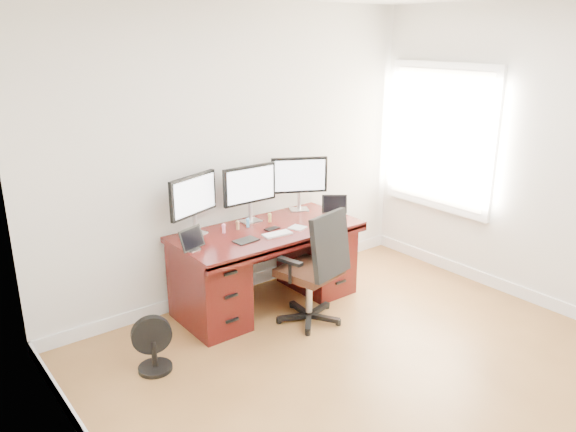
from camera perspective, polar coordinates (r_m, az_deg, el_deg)
ground at (r=4.20m, az=13.27°, el=-17.62°), size 4.50×4.50×0.00m
back_wall at (r=5.22m, az=-5.08°, el=6.21°), size 4.00×0.10×2.70m
desk at (r=5.17m, az=-2.25°, el=-4.88°), size 1.70×0.80×0.75m
office_chair at (r=4.88m, az=2.62°, el=-7.16°), size 0.65×0.65×1.03m
floor_fan at (r=4.39m, az=-13.51°, el=-12.63°), size 0.30×0.26×0.44m
monitor_left at (r=4.85m, az=-9.58°, el=1.87°), size 0.53×0.22×0.53m
monitor_center at (r=5.13m, az=-3.90°, el=3.00°), size 0.55×0.14×0.53m
monitor_right at (r=5.46m, az=1.15°, el=3.98°), size 0.50×0.29×0.53m
tablet_left at (r=4.57m, az=-9.67°, el=-2.45°), size 0.25×0.14×0.19m
tablet_right at (r=5.42m, az=4.80°, el=1.05°), size 0.23×0.20×0.19m
keyboard at (r=4.87m, az=-1.11°, el=-1.85°), size 0.27×0.13×0.01m
trackpad at (r=5.04m, az=0.97°, el=-1.19°), size 0.17×0.17×0.01m
drawing_tablet at (r=4.74m, az=-4.31°, el=-2.50°), size 0.21×0.15×0.01m
phone at (r=5.01m, az=-1.64°, el=-1.29°), size 0.14×0.08×0.01m
figurine_pink at (r=4.93m, az=-6.55°, el=-1.20°), size 0.04×0.04×0.09m
figurine_brown at (r=5.01m, az=-5.14°, el=-0.86°), size 0.04×0.04×0.09m
figurine_blue at (r=5.06m, az=-4.11°, el=-0.62°), size 0.04×0.04×0.09m
figurine_yellow at (r=5.19m, az=-1.86°, el=-0.09°), size 0.04×0.04×0.09m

